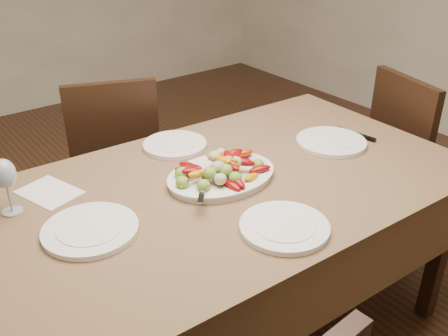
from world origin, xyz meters
name	(u,v)px	position (x,y,z in m)	size (l,w,h in m)	color
floor	(234,292)	(0.00, 0.00, 0.00)	(6.00, 6.00, 0.00)	#392011
dining_table	(224,266)	(-0.20, -0.19, 0.38)	(1.84, 1.04, 0.76)	brown
chair_far	(115,159)	(-0.20, 0.75, 0.47)	(0.42, 0.42, 0.95)	black
chair_right	(423,163)	(1.03, -0.25, 0.47)	(0.42, 0.42, 0.95)	black
serving_platter	(221,177)	(-0.20, -0.16, 0.77)	(0.41, 0.30, 0.02)	white
roasted_vegetables	(221,163)	(-0.20, -0.16, 0.83)	(0.33, 0.23, 0.09)	maroon
serving_spoon	(212,177)	(-0.26, -0.20, 0.81)	(0.28, 0.06, 0.03)	#9EA0A8
plate_left	(90,230)	(-0.71, -0.18, 0.77)	(0.29, 0.29, 0.02)	white
plate_right	(331,142)	(0.35, -0.20, 0.77)	(0.29, 0.29, 0.02)	white
plate_far	(175,145)	(-0.18, 0.18, 0.77)	(0.26, 0.26, 0.02)	white
plate_near	(284,227)	(-0.23, -0.53, 0.77)	(0.28, 0.28, 0.02)	white
wine_glass	(6,185)	(-0.87, 0.08, 0.86)	(0.08, 0.08, 0.20)	#8C99A5
menu_card	(49,192)	(-0.73, 0.13, 0.76)	(0.15, 0.21, 0.00)	silver
table_knife	(358,135)	(0.51, -0.21, 0.76)	(0.02, 0.20, 0.01)	#9EA0A8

